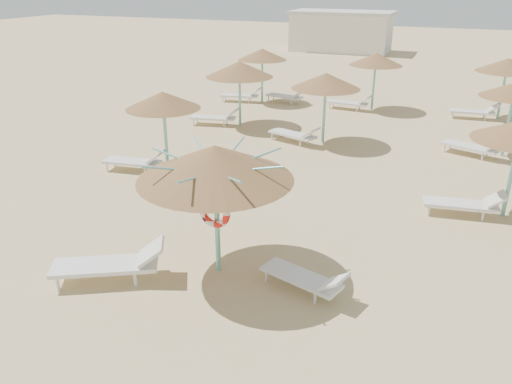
% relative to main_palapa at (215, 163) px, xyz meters
% --- Properties ---
extents(ground, '(120.00, 120.00, 0.00)m').
position_rel_main_palapa_xyz_m(ground, '(0.35, -0.05, -2.50)').
color(ground, tan).
rests_on(ground, ground).
extents(main_palapa, '(3.20, 3.20, 2.87)m').
position_rel_main_palapa_xyz_m(main_palapa, '(0.00, 0.00, 0.00)').
color(main_palapa, '#6DBDB4').
rests_on(main_palapa, ground).
extents(lounger_main_a, '(2.39, 1.74, 0.85)m').
position_rel_main_palapa_xyz_m(lounger_main_a, '(-1.87, -1.20, -2.09)').
color(lounger_main_a, silver).
rests_on(lounger_main_a, ground).
extents(lounger_main_b, '(1.93, 1.07, 0.67)m').
position_rel_main_palapa_xyz_m(lounger_main_b, '(2.01, -0.07, -2.18)').
color(lounger_main_b, silver).
rests_on(lounger_main_b, ground).
extents(palapa_field, '(14.44, 13.78, 2.71)m').
position_rel_main_palapa_xyz_m(palapa_field, '(0.30, 11.22, -0.19)').
color(palapa_field, '#6DBDB4').
rests_on(palapa_field, ground).
extents(service_hut, '(8.40, 4.40, 3.25)m').
position_rel_main_palapa_xyz_m(service_hut, '(-5.65, 34.95, -0.85)').
color(service_hut, silver).
rests_on(service_hut, ground).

